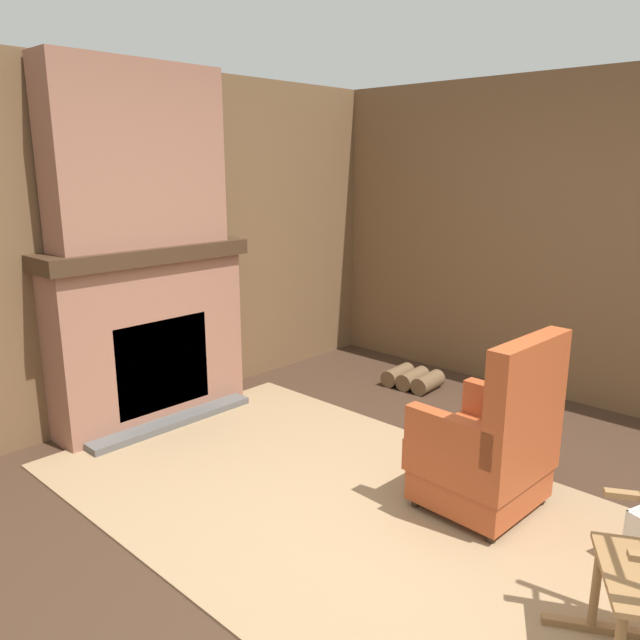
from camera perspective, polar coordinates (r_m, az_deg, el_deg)
ground_plane at (r=3.43m, az=7.79°, el=-19.30°), size 14.00×14.00×0.00m
wood_panel_wall_left at (r=4.82m, az=-17.10°, el=6.41°), size 0.06×5.62×2.57m
wood_panel_wall_back at (r=5.18m, az=25.23°, el=6.20°), size 5.62×0.09×2.57m
fireplace_hearth at (r=4.76m, az=-15.27°, el=-1.36°), size 0.55×1.56×1.31m
chimney_breast at (r=4.61m, az=-16.40°, el=14.18°), size 0.30×1.28×1.24m
area_rug at (r=3.65m, az=2.87°, el=-16.82°), size 3.72×2.13×0.01m
armchair at (r=3.59m, az=15.26°, el=-11.24°), size 0.62×0.68×1.03m
firewood_stack at (r=5.47m, az=8.48°, el=-5.32°), size 0.47×0.36×0.15m
oil_lamp_vase at (r=4.57m, az=-18.21°, el=7.51°), size 0.10×0.10×0.28m
storage_case at (r=4.74m, az=-14.67°, el=7.60°), size 0.17×0.26×0.14m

